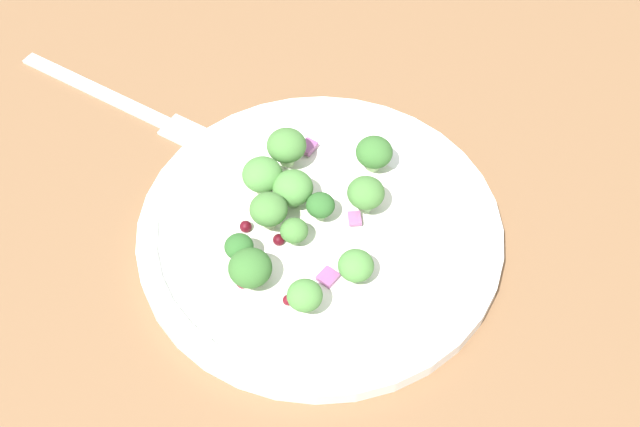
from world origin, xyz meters
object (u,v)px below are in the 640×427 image
object	(u,v)px
broccoli_floret_2	(262,175)
broccoli_floret_1	(270,208)
fork	(123,102)
plate	(320,229)
broccoli_floret_0	(374,153)

from	to	relation	value
broccoli_floret_2	broccoli_floret_1	bearing A→B (deg)	-42.60
broccoli_floret_1	fork	world-z (taller)	broccoli_floret_1
fork	plate	bearing A→B (deg)	-4.61
broccoli_floret_2	fork	size ratio (longest dim) A/B	0.16
broccoli_floret_0	broccoli_floret_1	xyz separation A→B (cm)	(-2.93, -8.65, 0.47)
broccoli_floret_2	plate	bearing A→B (deg)	-2.18
broccoli_floret_0	fork	bearing A→B (deg)	-166.79
broccoli_floret_0	broccoli_floret_2	xyz separation A→B (cm)	(-5.36, -6.42, 0.08)
broccoli_floret_1	broccoli_floret_2	xyz separation A→B (cm)	(-2.43, 2.23, -0.39)
broccoli_floret_0	broccoli_floret_1	bearing A→B (deg)	-108.69
plate	broccoli_floret_2	world-z (taller)	broccoli_floret_2
broccoli_floret_2	fork	distance (cm)	16.00
plate	broccoli_floret_2	distance (cm)	5.63
broccoli_floret_0	fork	distance (cm)	21.78
broccoli_floret_2	fork	world-z (taller)	broccoli_floret_2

